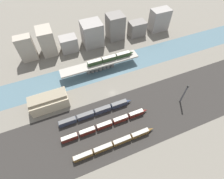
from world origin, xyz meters
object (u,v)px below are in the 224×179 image
object	(u,v)px
train_on_bridge	(111,58)
train_yard_far	(96,112)
warehouse_building	(49,101)
signal_tower	(184,94)
train_yard_near	(115,144)
train_yard_mid	(106,125)

from	to	relation	value
train_on_bridge	train_yard_far	xyz separation A→B (m)	(-25.58, -37.55, -7.10)
train_yard_far	warehouse_building	size ratio (longest dim) A/B	2.02
train_yard_far	signal_tower	distance (m)	58.95
train_yard_far	train_on_bridge	bearing A→B (deg)	55.73
train_yard_near	warehouse_building	xyz separation A→B (m)	(-29.91, 41.82, 3.11)
train_yard_mid	train_yard_far	world-z (taller)	train_yard_far
train_yard_near	train_on_bridge	bearing A→B (deg)	69.98
train_yard_near	train_yard_far	world-z (taller)	train_yard_far
train_yard_mid	train_yard_far	xyz separation A→B (m)	(-2.82, 10.81, 0.10)
train_yard_near	signal_tower	world-z (taller)	signal_tower
train_on_bridge	train_yard_mid	world-z (taller)	train_on_bridge
train_yard_far	train_yard_mid	bearing A→B (deg)	-75.37
train_on_bridge	train_yard_mid	bearing A→B (deg)	-115.20
train_yard_mid	signal_tower	xyz separation A→B (m)	(54.38, -1.93, 6.47)
train_yard_mid	warehouse_building	size ratio (longest dim) A/B	2.31
train_yard_mid	signal_tower	size ratio (longest dim) A/B	3.36
train_yard_far	train_yard_near	bearing A→B (deg)	-82.50
train_yard_far	warehouse_building	distance (m)	32.29
train_yard_mid	warehouse_building	distance (m)	41.29
train_yard_near	signal_tower	bearing A→B (deg)	11.74
signal_tower	train_yard_far	bearing A→B (deg)	167.44
train_yard_near	warehouse_building	distance (m)	51.51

